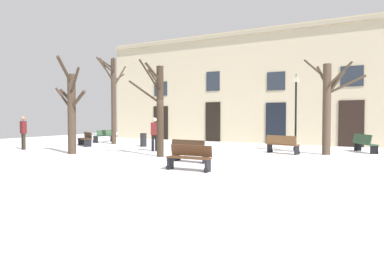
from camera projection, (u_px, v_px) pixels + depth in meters
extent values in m
plane|color=white|center=(174.00, 155.00, 16.34)|extent=(35.61, 35.61, 0.00)
cube|color=beige|center=(244.00, 87.00, 23.93)|extent=(22.26, 0.40, 7.62)
cube|color=tan|center=(243.00, 33.00, 23.58)|extent=(22.26, 0.30, 0.24)
cube|color=black|center=(161.00, 123.00, 27.13)|extent=(1.32, 0.08, 2.56)
cube|color=#262D38|center=(161.00, 89.00, 27.04)|extent=(1.19, 0.06, 1.08)
cube|color=black|center=(213.00, 122.00, 24.91)|extent=(1.15, 0.08, 2.79)
cube|color=#262D38|center=(213.00, 81.00, 24.81)|extent=(1.04, 0.06, 1.35)
cube|color=black|center=(276.00, 123.00, 22.68)|extent=(1.31, 0.08, 2.67)
cube|color=#262D38|center=(276.00, 81.00, 22.59)|extent=(1.18, 0.06, 1.18)
cube|color=black|center=(351.00, 124.00, 20.48)|extent=(1.39, 0.08, 2.73)
cube|color=#262D38|center=(352.00, 76.00, 20.38)|extent=(1.25, 0.06, 1.20)
cylinder|color=#423326|center=(114.00, 102.00, 22.54)|extent=(0.30, 0.30, 5.48)
cylinder|color=#423326|center=(105.00, 65.00, 22.06)|extent=(0.47, 1.21, 0.92)
cylinder|color=#423326|center=(113.00, 66.00, 22.03)|extent=(0.73, 0.76, 1.01)
cylinder|color=#423326|center=(120.00, 77.00, 22.99)|extent=(0.11, 1.26, 1.56)
cylinder|color=#423326|center=(107.00, 71.00, 22.23)|extent=(0.51, 0.89, 1.55)
cylinder|color=#423326|center=(106.00, 70.00, 22.07)|extent=(0.33, 1.14, 1.23)
cylinder|color=#423326|center=(119.00, 78.00, 23.03)|extent=(0.23, 1.23, 0.66)
cylinder|color=#423326|center=(107.00, 64.00, 22.99)|extent=(1.57, 0.49, 0.85)
cylinder|color=#423326|center=(72.00, 114.00, 16.72)|extent=(0.38, 0.38, 3.80)
cylinder|color=#423326|center=(64.00, 99.00, 17.15)|extent=(1.47, 0.38, 1.18)
cylinder|color=#423326|center=(66.00, 96.00, 17.17)|extent=(1.33, 0.57, 0.76)
cylinder|color=#423326|center=(75.00, 81.00, 16.20)|extent=(1.16, 0.64, 1.18)
cylinder|color=#423326|center=(78.00, 100.00, 16.32)|extent=(1.21, 0.40, 0.85)
cylinder|color=#423326|center=(65.00, 70.00, 16.03)|extent=(0.64, 1.30, 1.16)
cylinder|color=#4C3D2D|center=(327.00, 109.00, 16.35)|extent=(0.37, 0.37, 4.24)
cylinder|color=#4C3D2D|center=(315.00, 69.00, 16.87)|extent=(1.28, 0.79, 1.14)
cylinder|color=#4C3D2D|center=(336.00, 84.00, 16.13)|extent=(0.85, 0.13, 1.20)
cylinder|color=#4C3D2D|center=(346.00, 85.00, 15.95)|extent=(1.67, 0.19, 0.87)
cylinder|color=#4C3D2D|center=(339.00, 75.00, 15.59)|extent=(1.25, 1.08, 1.05)
cylinder|color=#4C3D2D|center=(322.00, 76.00, 16.67)|extent=(0.69, 0.73, 1.08)
cylinder|color=#4C3D2D|center=(334.00, 84.00, 16.30)|extent=(0.72, 0.47, 0.94)
cylinder|color=#4C3D2D|center=(328.00, 88.00, 16.85)|extent=(0.24, 1.30, 1.49)
cylinder|color=#382B1E|center=(160.00, 112.00, 15.55)|extent=(0.31, 0.31, 4.02)
cylinder|color=#382B1E|center=(159.00, 83.00, 15.02)|extent=(0.59, 0.92, 0.55)
cylinder|color=#382B1E|center=(145.00, 92.00, 15.64)|extent=(1.42, 0.59, 1.08)
cylinder|color=#382B1E|center=(154.00, 78.00, 15.04)|extent=(0.19, 1.05, 0.69)
cylinder|color=#382B1E|center=(153.00, 72.00, 15.37)|extent=(0.56, 0.65, 0.85)
cylinder|color=#382B1E|center=(150.00, 76.00, 15.35)|extent=(0.72, 0.79, 1.44)
cylinder|color=black|center=(296.00, 117.00, 18.24)|extent=(0.10, 0.10, 3.56)
cylinder|color=black|center=(295.00, 149.00, 18.30)|extent=(0.22, 0.22, 0.20)
cube|color=beige|center=(296.00, 79.00, 18.17)|extent=(0.24, 0.24, 0.36)
cone|color=black|center=(296.00, 75.00, 18.16)|extent=(0.30, 0.30, 0.14)
cylinder|color=black|center=(143.00, 140.00, 20.74)|extent=(0.38, 0.38, 0.75)
torus|color=black|center=(143.00, 134.00, 20.73)|extent=(0.40, 0.40, 0.04)
cube|color=#3D2819|center=(84.00, 139.00, 21.21)|extent=(1.64, 1.19, 0.05)
cube|color=#3D2819|center=(88.00, 135.00, 21.31)|extent=(1.45, 0.86, 0.35)
cube|color=black|center=(81.00, 142.00, 21.86)|extent=(0.25, 0.39, 0.43)
torus|color=black|center=(79.00, 144.00, 21.77)|extent=(0.16, 0.11, 0.17)
cube|color=black|center=(88.00, 143.00, 20.58)|extent=(0.25, 0.39, 0.43)
torus|color=black|center=(85.00, 146.00, 20.49)|extent=(0.16, 0.11, 0.17)
cube|color=brown|center=(283.00, 144.00, 16.90)|extent=(1.64, 0.82, 0.05)
cube|color=brown|center=(281.00, 140.00, 16.75)|extent=(1.56, 0.52, 0.40)
cube|color=black|center=(297.00, 150.00, 16.39)|extent=(0.16, 0.40, 0.44)
torus|color=black|center=(299.00, 153.00, 16.52)|extent=(0.17, 0.07, 0.17)
cube|color=black|center=(270.00, 148.00, 17.41)|extent=(0.16, 0.40, 0.44)
torus|color=black|center=(271.00, 151.00, 17.54)|extent=(0.17, 0.07, 0.17)
cube|color=#3D2819|center=(191.00, 151.00, 13.82)|extent=(1.55, 0.58, 0.05)
cube|color=#3D2819|center=(188.00, 145.00, 13.62)|extent=(1.53, 0.21, 0.43)
cube|color=black|center=(206.00, 158.00, 13.44)|extent=(0.09, 0.43, 0.42)
torus|color=black|center=(208.00, 161.00, 13.60)|extent=(0.17, 0.04, 0.17)
cube|color=black|center=(176.00, 156.00, 14.21)|extent=(0.09, 0.43, 0.42)
torus|color=black|center=(179.00, 158.00, 14.37)|extent=(0.17, 0.04, 0.17)
cube|color=#51331E|center=(189.00, 158.00, 11.63)|extent=(1.54, 0.47, 0.05)
cube|color=#51331E|center=(191.00, 150.00, 11.78)|extent=(1.53, 0.17, 0.37)
cube|color=black|center=(170.00, 163.00, 11.95)|extent=(0.08, 0.37, 0.43)
torus|color=black|center=(168.00, 167.00, 11.82)|extent=(0.17, 0.04, 0.17)
cube|color=black|center=(208.00, 166.00, 11.32)|extent=(0.08, 0.37, 0.43)
torus|color=black|center=(206.00, 170.00, 11.18)|extent=(0.17, 0.04, 0.17)
cube|color=#2D4C33|center=(366.00, 144.00, 17.47)|extent=(1.22, 1.66, 0.05)
cube|color=#2D4C33|center=(362.00, 139.00, 17.45)|extent=(0.98, 1.52, 0.45)
cube|color=black|center=(374.00, 150.00, 16.69)|extent=(0.34, 0.24, 0.42)
torus|color=black|center=(377.00, 152.00, 16.70)|extent=(0.11, 0.16, 0.17)
cube|color=black|center=(358.00, 147.00, 18.26)|extent=(0.34, 0.24, 0.42)
torus|color=black|center=(361.00, 149.00, 18.27)|extent=(0.11, 0.16, 0.17)
cube|color=#2D4C33|center=(104.00, 136.00, 24.10)|extent=(0.53, 1.71, 0.05)
cube|color=#2D4C33|center=(106.00, 133.00, 23.99)|extent=(0.20, 1.70, 0.35)
cube|color=black|center=(113.00, 138.00, 24.77)|extent=(0.40, 0.08, 0.46)
torus|color=black|center=(111.00, 140.00, 24.87)|extent=(0.04, 0.17, 0.17)
cube|color=black|center=(96.00, 140.00, 23.45)|extent=(0.40, 0.08, 0.46)
torus|color=black|center=(94.00, 142.00, 23.54)|extent=(0.04, 0.17, 0.17)
cylinder|color=black|center=(153.00, 143.00, 17.98)|extent=(0.14, 0.14, 0.83)
cylinder|color=black|center=(156.00, 143.00, 17.99)|extent=(0.14, 0.14, 0.83)
cube|color=#591919|center=(155.00, 129.00, 17.96)|extent=(0.44, 0.39, 0.64)
sphere|color=beige|center=(154.00, 120.00, 17.94)|extent=(0.23, 0.23, 0.23)
cylinder|color=#2D271E|center=(24.00, 142.00, 18.79)|extent=(0.14, 0.14, 0.87)
cylinder|color=#2D271E|center=(23.00, 141.00, 18.91)|extent=(0.14, 0.14, 0.87)
cube|color=#591919|center=(23.00, 127.00, 18.82)|extent=(0.42, 0.30, 0.67)
sphere|color=#9E755B|center=(23.00, 118.00, 18.80)|extent=(0.24, 0.24, 0.24)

